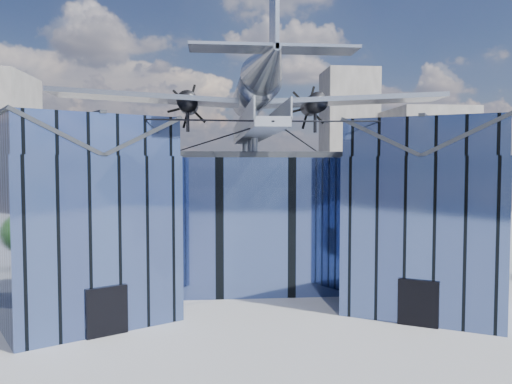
{
  "coord_description": "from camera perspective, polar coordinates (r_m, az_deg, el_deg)",
  "views": [
    {
      "loc": [
        -3.03,
        -30.94,
        9.0
      ],
      "look_at": [
        0.0,
        2.0,
        7.2
      ],
      "focal_mm": 35.0,
      "sensor_mm": 36.0,
      "label": 1
    }
  ],
  "objects": [
    {
      "name": "museum",
      "position": [
        37.05,
        -0.54,
        -2.25
      ],
      "size": [
        32.88,
        24.5,
        17.6
      ],
      "color": "#485C92",
      "rests_on": "ground"
    },
    {
      "name": "ground_plane",
      "position": [
        32.37,
        0.33,
        -13.03
      ],
      "size": [
        120.0,
        120.0,
        0.0
      ],
      "primitive_type": "plane",
      "color": "gray"
    },
    {
      "name": "bg_towers",
      "position": [
        81.56,
        -2.11,
        3.82
      ],
      "size": [
        77.0,
        24.5,
        26.0
      ],
      "color": "gray",
      "rests_on": "ground"
    }
  ]
}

